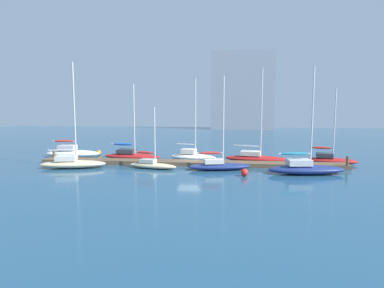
{
  "coord_description": "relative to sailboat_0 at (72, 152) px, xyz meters",
  "views": [
    {
      "loc": [
        4.37,
        -34.97,
        6.39
      ],
      "look_at": [
        0.0,
        2.0,
        2.0
      ],
      "focal_mm": 31.64,
      "sensor_mm": 36.0,
      "label": 1
    }
  ],
  "objects": [
    {
      "name": "ground_plane",
      "position": [
        14.73,
        -3.38,
        -0.64
      ],
      "size": [
        120.0,
        120.0,
        0.0
      ],
      "primitive_type": "plane",
      "color": "navy"
    },
    {
      "name": "dock_pier",
      "position": [
        14.73,
        -3.38,
        -0.43
      ],
      "size": [
        32.09,
        1.96,
        0.42
      ],
      "primitive_type": "cube",
      "color": "brown",
      "rests_on": "ground_plane"
    },
    {
      "name": "dock_piling_near_end",
      "position": [
        -0.91,
        -2.55,
        0.04
      ],
      "size": [
        0.28,
        0.28,
        1.36
      ],
      "primitive_type": "cylinder",
      "color": "brown",
      "rests_on": "ground_plane"
    },
    {
      "name": "dock_piling_far_end",
      "position": [
        30.37,
        -4.22,
        0.04
      ],
      "size": [
        0.28,
        0.28,
        1.36
      ],
      "primitive_type": "cylinder",
      "color": "brown",
      "rests_on": "ground_plane"
    },
    {
      "name": "sailboat_0",
      "position": [
        0.0,
        0.0,
        0.0
      ],
      "size": [
        6.69,
        2.76,
        10.9
      ],
      "rotation": [
        0.0,
        0.0,
        0.09
      ],
      "color": "white",
      "rests_on": "ground_plane"
    },
    {
      "name": "sailboat_1",
      "position": [
        3.19,
        -6.45,
        -0.09
      ],
      "size": [
        6.73,
        3.36,
        10.49
      ],
      "rotation": [
        0.0,
        0.0,
        0.23
      ],
      "color": "beige",
      "rests_on": "ground_plane"
    },
    {
      "name": "sailboat_2",
      "position": [
        7.53,
        -0.66,
        -0.11
      ],
      "size": [
        6.89,
        2.43,
        8.62
      ],
      "rotation": [
        0.0,
        0.0,
        -0.07
      ],
      "color": "#B21E1E",
      "rests_on": "ground_plane"
    },
    {
      "name": "sailboat_3",
      "position": [
        11.21,
        -5.75,
        -0.18
      ],
      "size": [
        5.2,
        2.34,
        6.12
      ],
      "rotation": [
        0.0,
        0.0,
        -0.21
      ],
      "color": "beige",
      "rests_on": "ground_plane"
    },
    {
      "name": "sailboat_4",
      "position": [
        14.71,
        -0.63,
        -0.08
      ],
      "size": [
        5.52,
        2.63,
        9.21
      ],
      "rotation": [
        0.0,
        0.0,
        -0.16
      ],
      "color": "white",
      "rests_on": "ground_plane"
    },
    {
      "name": "sailboat_5",
      "position": [
        17.89,
        -5.73,
        -0.12
      ],
      "size": [
        6.39,
        3.03,
        9.09
      ],
      "rotation": [
        0.0,
        0.0,
        0.22
      ],
      "color": "navy",
      "rests_on": "ground_plane"
    },
    {
      "name": "sailboat_6",
      "position": [
        21.85,
        -0.81,
        -0.11
      ],
      "size": [
        7.38,
        3.14,
        10.28
      ],
      "rotation": [
        0.0,
        0.0,
        -0.17
      ],
      "color": "#B21E1E",
      "rests_on": "ground_plane"
    },
    {
      "name": "sailboat_7",
      "position": [
        25.86,
        -6.82,
        -0.05
      ],
      "size": [
        7.21,
        2.92,
        9.77
      ],
      "rotation": [
        0.0,
        0.0,
        0.12
      ],
      "color": "navy",
      "rests_on": "ground_plane"
    },
    {
      "name": "sailboat_8",
      "position": [
        29.53,
        -1.06,
        -0.11
      ],
      "size": [
        5.8,
        2.59,
        8.13
      ],
      "rotation": [
        0.0,
        0.0,
        -0.17
      ],
      "color": "#B21E1E",
      "rests_on": "ground_plane"
    },
    {
      "name": "mooring_buoy_red",
      "position": [
        20.28,
        -8.39,
        -0.3
      ],
      "size": [
        0.68,
        0.68,
        0.68
      ],
      "primitive_type": "sphere",
      "color": "red",
      "rests_on": "ground_plane"
    },
    {
      "name": "mooring_buoy_orange",
      "position": [
        2.37,
        2.37,
        -0.34
      ],
      "size": [
        0.61,
        0.61,
        0.61
      ],
      "primitive_type": "sphere",
      "color": "orange",
      "rests_on": "ground_plane"
    },
    {
      "name": "harbor_building_distant",
      "position": [
        21.64,
        51.52,
        9.16
      ],
      "size": [
        15.63,
        9.38,
        19.6
      ],
      "primitive_type": "cube",
      "color": "#9399A3",
      "rests_on": "ground_plane"
    }
  ]
}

